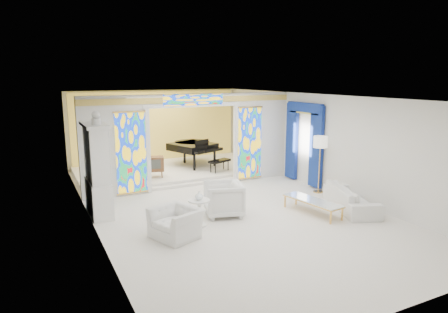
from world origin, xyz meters
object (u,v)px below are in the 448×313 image
grand_piano (193,146)px  sofa (351,198)px  armchair_left (176,223)px  armchair_right (224,199)px  tv_console (155,164)px  china_cabinet (97,170)px  coffee_table (312,201)px

grand_piano → sofa: bearing=-92.8°
armchair_left → armchair_right: bearing=96.4°
sofa → armchair_right: bearing=93.3°
armchair_right → grand_piano: size_ratio=0.32×
armchair_right → tv_console: (-0.63, 3.98, 0.20)m
armchair_right → grand_piano: (1.29, 5.23, 0.46)m
tv_console → sofa: bearing=-37.9°
armchair_right → china_cabinet: bearing=-102.1°
china_cabinet → tv_console: (2.23, 2.45, -0.53)m
china_cabinet → sofa: china_cabinet is taller
china_cabinet → coffee_table: china_cabinet is taller
grand_piano → tv_console: 2.30m
coffee_table → tv_console: bearing=119.4°
armchair_left → grand_piano: grand_piano is taller
coffee_table → tv_console: tv_console is taller
armchair_right → coffee_table: size_ratio=0.55×
china_cabinet → grand_piano: china_cabinet is taller
sofa → grand_piano: size_ratio=0.73×
armchair_left → grand_piano: size_ratio=0.35×
china_cabinet → armchair_left: (1.27, -2.35, -0.84)m
grand_piano → tv_console: grand_piano is taller
grand_piano → china_cabinet: bearing=-158.8°
armchair_left → tv_console: bearing=147.8°
tv_console → coffee_table: bearing=-46.3°
china_cabinet → coffee_table: (4.99, -2.46, -0.82)m
armchair_right → sofa: bearing=87.9°
armchair_left → coffee_table: bearing=67.4°
armchair_right → sofa: 3.49m
sofa → coffee_table: 1.19m
armchair_left → grand_piano: bearing=133.7°
tv_console → armchair_left: bearing=-87.0°
armchair_left → sofa: armchair_left is taller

